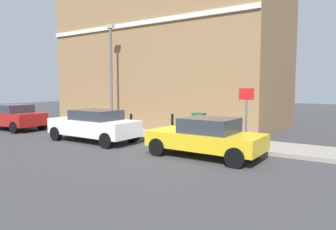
{
  "coord_description": "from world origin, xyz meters",
  "views": [
    {
      "loc": [
        -10.01,
        -6.03,
        2.46
      ],
      "look_at": [
        1.42,
        1.6,
        1.2
      ],
      "focal_mm": 32.43,
      "sensor_mm": 36.0,
      "label": 1
    }
  ],
  "objects": [
    {
      "name": "car_red",
      "position": [
        -0.44,
        11.11,
        0.75
      ],
      "size": [
        1.97,
        3.98,
        1.46
      ],
      "rotation": [
        0.0,
        0.0,
        1.6
      ],
      "color": "maroon",
      "rests_on": "ground"
    },
    {
      "name": "car_yellow",
      "position": [
        -0.46,
        -1.28,
        0.72
      ],
      "size": [
        1.95,
        4.06,
        1.39
      ],
      "rotation": [
        0.0,
        0.0,
        1.56
      ],
      "color": "gold",
      "rests_on": "ground"
    },
    {
      "name": "lamppost",
      "position": [
        2.31,
        5.97,
        3.3
      ],
      "size": [
        0.2,
        0.44,
        5.72
      ],
      "color": "#59595B",
      "rests_on": "sidewalk"
    },
    {
      "name": "corner_building",
      "position": [
        6.96,
        4.89,
        4.82
      ],
      "size": [
        7.63,
        13.79,
        9.63
      ],
      "color": "olive",
      "rests_on": "ground"
    },
    {
      "name": "bollard_far_kerb",
      "position": [
        1.17,
        3.59,
        0.7
      ],
      "size": [
        0.14,
        0.14,
        1.04
      ],
      "color": "black",
      "rests_on": "sidewalk"
    },
    {
      "name": "bollard_near_cabinet",
      "position": [
        2.26,
        1.91,
        0.7
      ],
      "size": [
        0.14,
        0.14,
        1.04
      ],
      "color": "black",
      "rests_on": "sidewalk"
    },
    {
      "name": "car_white",
      "position": [
        -0.55,
        4.32,
        0.76
      ],
      "size": [
        1.85,
        4.37,
        1.45
      ],
      "rotation": [
        0.0,
        0.0,
        1.56
      ],
      "color": "silver",
      "rests_on": "ground"
    },
    {
      "name": "ground",
      "position": [
        0.0,
        0.0,
        0.0
      ],
      "size": [
        80.0,
        80.0,
        0.0
      ],
      "primitive_type": "plane",
      "color": "#38383A"
    },
    {
      "name": "utility_cabinet",
      "position": [
        2.16,
        0.4,
        0.68
      ],
      "size": [
        0.46,
        0.61,
        1.15
      ],
      "color": "#1E4C28",
      "rests_on": "sidewalk"
    },
    {
      "name": "street_sign",
      "position": [
        1.36,
        -2.07,
        1.66
      ],
      "size": [
        0.08,
        0.6,
        2.3
      ],
      "color": "#59595B",
      "rests_on": "sidewalk"
    },
    {
      "name": "sidewalk",
      "position": [
        2.06,
        6.0,
        0.07
      ],
      "size": [
        2.28,
        30.0,
        0.15
      ],
      "primitive_type": "cube",
      "color": "gray",
      "rests_on": "ground"
    }
  ]
}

